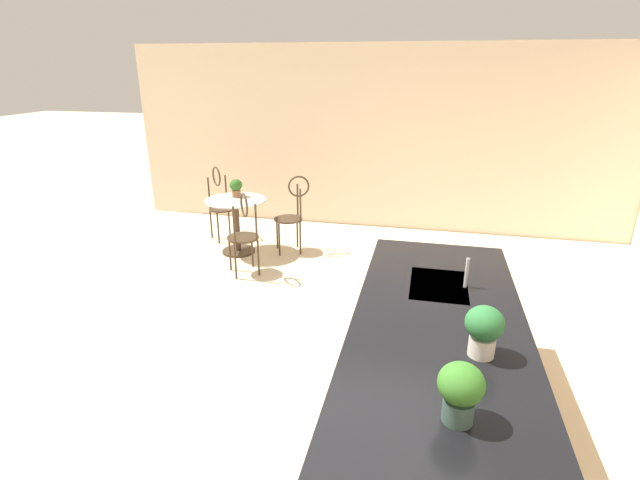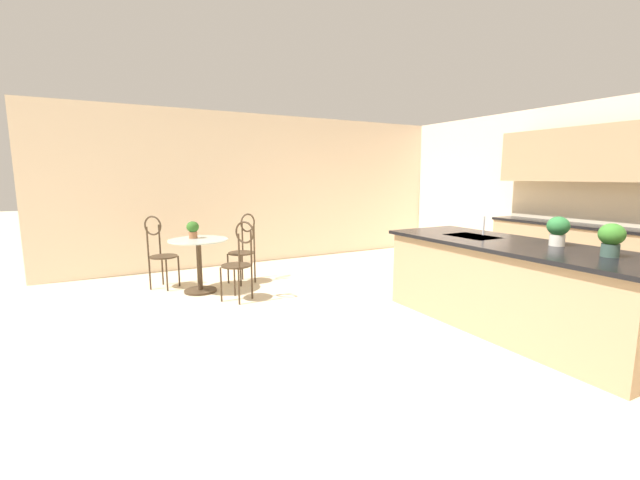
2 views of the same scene
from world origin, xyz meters
TOP-DOWN VIEW (x-y plane):
  - ground_plane at (0.00, 0.00)m, footprint 40.00×40.00m
  - wall_back at (0.00, 3.66)m, footprint 9.00×0.12m
  - wall_left_window at (-4.26, 0.00)m, footprint 0.12×7.80m
  - kitchen_island at (0.30, 0.85)m, footprint 2.80×1.06m
  - back_counter_run at (-0.40, 3.21)m, footprint 2.44×0.64m
  - upper_cabinet_run at (-0.40, 3.18)m, footprint 2.40×0.36m
  - bistro_table at (-2.67, -1.72)m, footprint 0.80×0.80m
  - chair_near_window at (-2.88, -1.01)m, footprint 0.50×0.52m
  - chair_by_island at (-2.01, -1.35)m, footprint 0.53×0.53m
  - chair_toward_desk at (-3.17, -2.16)m, footprint 0.54×0.54m
  - sink_faucet at (-0.25, 1.03)m, footprint 0.02×0.02m
  - potted_plant_on_table at (-2.81, -1.75)m, footprint 0.17×0.17m
  - potted_plant_counter_near at (0.60, 1.07)m, footprint 0.21×0.21m
  - potted_plant_counter_far at (1.15, 0.92)m, footprint 0.20×0.20m

SIDE VIEW (x-z plane):
  - ground_plane at x=0.00m, z-range 0.00..0.00m
  - bistro_table at x=-2.67m, z-range 0.08..0.82m
  - kitchen_island at x=0.30m, z-range 0.00..0.92m
  - back_counter_run at x=-0.40m, z-range -0.27..1.25m
  - chair_near_window at x=-2.88m, z-range 0.05..1.09m
  - chair_by_island at x=-2.01m, z-range 0.05..1.09m
  - chair_toward_desk at x=-3.17m, z-range 0.05..1.09m
  - potted_plant_on_table at x=-2.81m, z-range 0.76..0.99m
  - sink_faucet at x=-0.25m, z-range 0.92..1.14m
  - potted_plant_counter_far at x=1.15m, z-range 0.94..1.23m
  - potted_plant_counter_near at x=0.60m, z-range 0.94..1.23m
  - wall_back at x=0.00m, z-range 0.00..2.70m
  - wall_left_window at x=-4.26m, z-range 0.00..2.70m
  - upper_cabinet_run at x=-0.40m, z-range 1.52..2.28m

